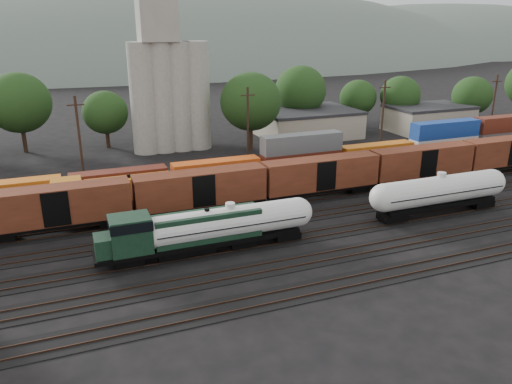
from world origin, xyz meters
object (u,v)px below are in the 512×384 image
object	(u,v)px
green_locomotive	(177,233)
orange_locomotive	(105,192)
tank_car_a	(230,224)
grain_silo	(169,84)

from	to	relation	value
green_locomotive	orange_locomotive	xyz separation A→B (m)	(-5.01, 15.00, -0.21)
tank_car_a	grain_silo	xyz separation A→B (m)	(3.21, 41.00, 8.56)
tank_car_a	orange_locomotive	world-z (taller)	tank_car_a
green_locomotive	tank_car_a	world-z (taller)	tank_car_a
orange_locomotive	grain_silo	xyz separation A→B (m)	(13.49, 26.00, 8.90)
orange_locomotive	tank_car_a	bearing A→B (deg)	-55.58
green_locomotive	orange_locomotive	distance (m)	15.82
green_locomotive	grain_silo	xyz separation A→B (m)	(8.48, 41.00, 8.69)
tank_car_a	grain_silo	world-z (taller)	grain_silo
green_locomotive	tank_car_a	distance (m)	5.27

